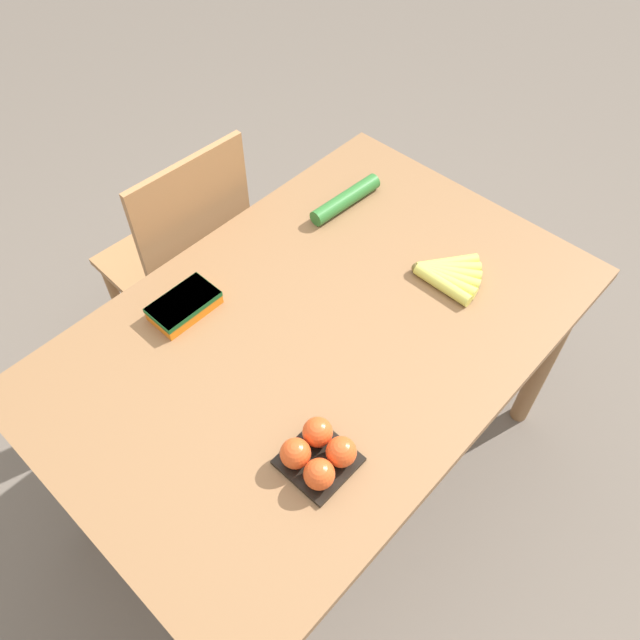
{
  "coord_description": "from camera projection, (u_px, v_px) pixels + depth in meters",
  "views": [
    {
      "loc": [
        -0.69,
        -0.65,
        1.98
      ],
      "look_at": [
        0.0,
        0.0,
        0.79
      ],
      "focal_mm": 35.0,
      "sensor_mm": 36.0,
      "label": 1
    }
  ],
  "objects": [
    {
      "name": "dining_table",
      "position": [
        320.0,
        351.0,
        1.62
      ],
      "size": [
        1.38,
        0.91,
        0.76
      ],
      "color": "olive",
      "rests_on": "ground_plane"
    },
    {
      "name": "banana_bunch",
      "position": [
        446.0,
        274.0,
        1.64
      ],
      "size": [
        0.16,
        0.18,
        0.03
      ],
      "color": "brown",
      "rests_on": "dining_table"
    },
    {
      "name": "ground_plane",
      "position": [
        320.0,
        463.0,
        2.14
      ],
      "size": [
        12.0,
        12.0,
        0.0
      ],
      "primitive_type": "plane",
      "color": "#665B51"
    },
    {
      "name": "chair",
      "position": [
        185.0,
        261.0,
        2.06
      ],
      "size": [
        0.43,
        0.42,
        0.96
      ],
      "rotation": [
        0.0,
        0.0,
        3.11
      ],
      "color": "#A87547",
      "rests_on": "ground_plane"
    },
    {
      "name": "tomato_pack",
      "position": [
        318.0,
        454.0,
        1.29
      ],
      "size": [
        0.14,
        0.14,
        0.08
      ],
      "color": "black",
      "rests_on": "dining_table"
    },
    {
      "name": "carrot_bag",
      "position": [
        184.0,
        305.0,
        1.56
      ],
      "size": [
        0.17,
        0.1,
        0.04
      ],
      "color": "orange",
      "rests_on": "dining_table"
    },
    {
      "name": "cucumber_near",
      "position": [
        346.0,
        199.0,
        1.81
      ],
      "size": [
        0.25,
        0.06,
        0.05
      ],
      "color": "#2D702D",
      "rests_on": "dining_table"
    }
  ]
}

